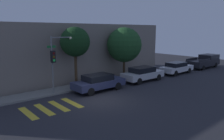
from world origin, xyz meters
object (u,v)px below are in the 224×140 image
sedan_far_end (177,68)px  sedan_middle (143,74)px  traffic_light_pole (57,54)px  sedan_near_corner (99,82)px  pickup_truck (204,61)px  tree_midblock (124,45)px  tree_near_corner (75,42)px

sedan_far_end → sedan_middle: bearing=180.0°
traffic_light_pole → sedan_far_end: 14.64m
sedan_near_corner → sedan_middle: 5.49m
traffic_light_pole → pickup_truck: size_ratio=0.83×
sedan_middle → tree_midblock: 3.53m
traffic_light_pole → pickup_truck: 21.13m
tree_near_corner → tree_midblock: (5.79, 0.00, -0.48)m
sedan_middle → tree_near_corner: 7.48m
sedan_middle → sedan_far_end: size_ratio=1.03×
sedan_near_corner → tree_midblock: 6.00m
traffic_light_pole → sedan_near_corner: (2.99, -1.27, -2.46)m
tree_near_corner → tree_midblock: size_ratio=1.00×
sedan_near_corner → pickup_truck: bearing=0.0°
sedan_middle → tree_midblock: tree_midblock is taller
sedan_near_corner → traffic_light_pole: bearing=157.1°
sedan_far_end → traffic_light_pole: bearing=175.0°
tree_near_corner → sedan_near_corner: bearing=-66.3°
traffic_light_pole → sedan_middle: 8.92m
sedan_middle → pickup_truck: 12.47m
tree_midblock → tree_near_corner: bearing=180.0°
sedan_near_corner → tree_midblock: bearing=23.1°
sedan_far_end → pickup_truck: pickup_truck is taller
sedan_near_corner → sedan_far_end: sedan_near_corner is taller
sedan_far_end → tree_near_corner: 12.89m
traffic_light_pole → sedan_middle: bearing=-8.5°
sedan_far_end → tree_midblock: (-6.50, 2.08, 2.82)m
tree_midblock → traffic_light_pole: bearing=-174.1°
tree_near_corner → sedan_far_end: bearing=-9.6°
sedan_far_end → tree_midblock: 7.38m
sedan_far_end → tree_near_corner: bearing=170.4°
traffic_light_pole → tree_midblock: 7.92m
sedan_middle → sedan_near_corner: bearing=-180.0°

